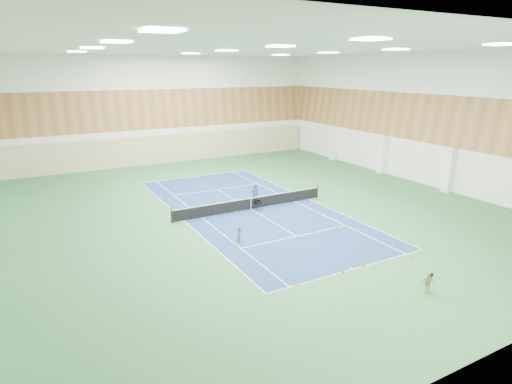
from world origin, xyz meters
TOP-DOWN VIEW (x-y plane):
  - ground at (0.00, 0.00)m, footprint 40.00×40.00m
  - room_shell at (0.00, 0.00)m, footprint 36.00×40.00m
  - wood_cladding at (0.00, 0.00)m, footprint 36.00×40.00m
  - ceiling_light_grid at (0.00, 0.00)m, footprint 21.40×25.40m
  - court_surface at (0.00, 0.00)m, footprint 10.97×23.77m
  - tennis_balls_scatter at (0.00, 0.00)m, footprint 10.57×22.77m
  - tennis_net at (0.00, 0.00)m, footprint 12.80×0.10m
  - back_curtain at (0.00, 19.75)m, footprint 35.40×0.16m
  - coach at (0.68, 0.60)m, footprint 0.70×0.47m
  - child_court at (-3.75, -5.61)m, footprint 0.66×0.65m
  - child_apron at (1.53, -15.55)m, footprint 0.68×0.48m
  - ball_cart at (0.27, -0.60)m, footprint 0.48×0.48m
  - cone_svc_a at (-4.05, -5.92)m, footprint 0.19×0.19m
  - cone_svc_b at (-0.75, -6.43)m, footprint 0.18×0.18m
  - cone_svc_c at (1.28, -6.39)m, footprint 0.19×0.19m
  - cone_svc_d at (3.32, -6.37)m, footprint 0.18×0.18m
  - cone_base_a at (-3.71, -11.84)m, footprint 0.19×0.19m
  - cone_base_b at (-0.77, -11.98)m, footprint 0.22×0.22m
  - cone_base_c at (0.76, -11.89)m, footprint 0.21×0.21m
  - cone_base_d at (4.02, -12.42)m, footprint 0.18×0.18m

SIDE VIEW (x-z plane):
  - ground at x=0.00m, z-range 0.00..0.00m
  - court_surface at x=0.00m, z-range 0.00..0.01m
  - tennis_balls_scatter at x=0.00m, z-range 0.01..0.08m
  - cone_svc_d at x=3.32m, z-range 0.00..0.20m
  - cone_svc_b at x=-0.75m, z-range 0.00..0.20m
  - cone_base_d at x=4.02m, z-range 0.00..0.20m
  - cone_base_a at x=-3.71m, z-range 0.00..0.20m
  - cone_svc_c at x=1.28m, z-range 0.00..0.21m
  - cone_svc_a at x=-4.05m, z-range 0.00..0.21m
  - cone_base_c at x=0.76m, z-range 0.00..0.23m
  - cone_base_b at x=-0.77m, z-range 0.00..0.24m
  - ball_cart at x=0.27m, z-range 0.00..0.84m
  - child_court at x=-3.75m, z-range 0.00..1.08m
  - child_apron at x=1.53m, z-range 0.00..1.08m
  - tennis_net at x=0.00m, z-range 0.00..1.10m
  - coach at x=0.68m, z-range 0.00..1.87m
  - back_curtain at x=0.00m, z-range 0.00..3.20m
  - room_shell at x=0.00m, z-range 0.00..12.00m
  - wood_cladding at x=0.00m, z-range 4.00..12.00m
  - ceiling_light_grid at x=0.00m, z-range 11.89..11.95m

